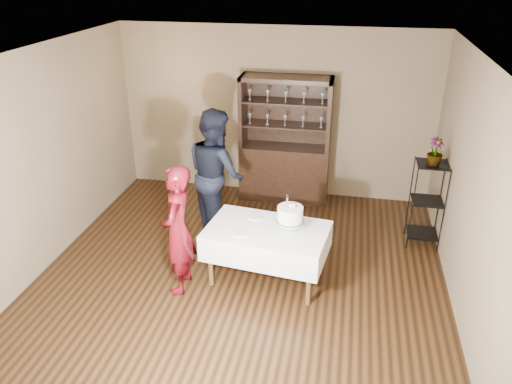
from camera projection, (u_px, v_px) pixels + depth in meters
floor at (242, 273)px, 6.31m from camera, size 5.00×5.00×0.00m
ceiling at (239, 55)px, 5.14m from camera, size 5.00×5.00×0.00m
back_wall at (275, 113)px, 7.94m from camera, size 5.00×0.02×2.70m
wall_left at (44, 160)px, 6.16m from camera, size 0.02×5.00×2.70m
wall_right at (471, 193)px, 5.29m from camera, size 0.02×5.00×2.70m
china_hutch at (284, 160)px, 7.98m from camera, size 1.40×0.48×2.00m
plant_etagere at (427, 201)px, 6.69m from camera, size 0.42×0.42×1.20m
cake_table at (267, 241)px, 5.96m from camera, size 1.52×1.05×0.71m
woman at (178, 230)px, 5.71m from camera, size 0.42×0.60×1.57m
man at (216, 173)px, 6.85m from camera, size 1.10×1.13×1.83m
cake at (290, 216)px, 5.80m from camera, size 0.34×0.34×0.46m
plate_near at (240, 233)px, 5.78m from camera, size 0.25×0.25×0.01m
plate_far at (256, 216)px, 6.15m from camera, size 0.21×0.21×0.01m
potted_plant at (435, 152)px, 6.35m from camera, size 0.27×0.27×0.36m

